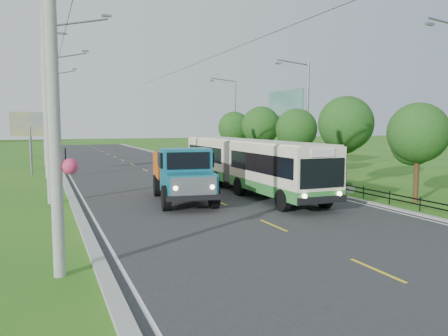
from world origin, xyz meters
TOP-DOWN VIEW (x-y plane):
  - ground at (0.00, 0.00)m, footprint 240.00×240.00m
  - road at (0.00, 20.00)m, footprint 14.00×120.00m
  - curb_left at (-7.20, 20.00)m, footprint 0.40×120.00m
  - curb_right at (7.15, 20.00)m, footprint 0.30×120.00m
  - edge_line_left at (-6.65, 20.00)m, footprint 0.12×120.00m
  - edge_line_right at (6.65, 20.00)m, footprint 0.12×120.00m
  - centre_dash at (0.00, 0.00)m, footprint 0.12×2.20m
  - railing_right at (8.00, 14.00)m, footprint 0.04×40.00m
  - pole_nearest at (-8.24, -3.00)m, footprint 3.51×0.44m
  - pole_near at (-8.26, 9.00)m, footprint 3.51×0.32m
  - pole_mid at (-8.26, 21.00)m, footprint 3.51×0.32m
  - pole_far at (-8.26, 33.00)m, footprint 3.51×0.32m
  - tree_second at (9.86, 2.14)m, footprint 3.18×3.26m
  - tree_third at (9.86, 8.14)m, footprint 3.60×3.62m
  - tree_fourth at (9.86, 14.14)m, footprint 3.24×3.31m
  - tree_fifth at (9.86, 20.14)m, footprint 3.48×3.52m
  - tree_back at (9.86, 26.14)m, footprint 3.30×3.36m
  - streetlight_mid at (10.64, 14.00)m, footprint 3.02×0.20m
  - streetlight_far at (10.64, 28.00)m, footprint 3.02×0.20m
  - planter_near at (8.60, 6.00)m, footprint 0.64×0.64m
  - planter_mid at (8.60, 14.00)m, footprint 0.64×0.64m
  - planter_far at (8.60, 22.00)m, footprint 0.64×0.64m
  - billboard_left at (-9.50, 24.00)m, footprint 3.00×0.20m
  - billboard_right at (12.30, 20.00)m, footprint 0.24×6.00m
  - bus at (3.13, 9.00)m, footprint 2.88×16.21m
  - dump_truck at (-1.69, 6.96)m, footprint 3.62×7.25m

SIDE VIEW (x-z plane):
  - ground at x=0.00m, z-range 0.00..0.00m
  - road at x=0.00m, z-range 0.00..0.02m
  - edge_line_left at x=-6.65m, z-range 0.02..0.02m
  - edge_line_right at x=6.65m, z-range 0.02..0.02m
  - centre_dash at x=0.00m, z-range 0.02..0.02m
  - curb_right at x=7.15m, z-range 0.00..0.10m
  - curb_left at x=-7.20m, z-range 0.00..0.15m
  - planter_near at x=8.60m, z-range -0.05..0.62m
  - planter_mid at x=8.60m, z-range -0.05..0.62m
  - planter_far at x=8.60m, z-range -0.05..0.62m
  - railing_right at x=8.00m, z-range 0.00..0.60m
  - dump_truck at x=-1.69m, z-range 0.19..3.11m
  - bus at x=3.13m, z-range 0.32..3.44m
  - tree_second at x=9.86m, z-range 0.87..6.17m
  - tree_fourth at x=9.86m, z-range 0.89..6.29m
  - tree_back at x=9.86m, z-range 0.90..6.40m
  - tree_fifth at x=9.86m, z-range 0.95..6.75m
  - billboard_left at x=-9.50m, z-range 1.27..6.47m
  - tree_third at x=9.86m, z-range 0.99..6.99m
  - streetlight_mid at x=10.64m, z-range 0.37..9.44m
  - streetlight_far at x=10.64m, z-range 0.37..9.44m
  - pole_nearest at x=-8.24m, z-range -0.06..9.94m
  - pole_near at x=-8.26m, z-range 0.09..10.09m
  - pole_mid at x=-8.26m, z-range 0.09..10.09m
  - pole_far at x=-8.26m, z-range 0.09..10.09m
  - billboard_right at x=12.30m, z-range 1.69..8.99m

